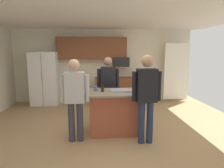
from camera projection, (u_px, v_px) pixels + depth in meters
name	position (u px, v px, depth m)	size (l,w,h in m)	color
floor	(109.00, 130.00, 4.48)	(7.04, 7.04, 0.00)	tan
ceiling	(108.00, 14.00, 4.05)	(7.04, 7.04, 0.00)	white
back_wall	(103.00, 66.00, 7.02)	(6.40, 0.10, 2.60)	beige
french_door_window_panel	(176.00, 72.00, 6.87)	(0.90, 0.06, 2.00)	white
cabinet_run_upper	(92.00, 48.00, 6.69)	(2.40, 0.38, 0.75)	brown
cabinet_run_lower	(121.00, 90.00, 6.90)	(1.80, 0.63, 0.90)	brown
refrigerator	(45.00, 79.00, 6.51)	(0.89, 0.76, 1.80)	white
microwave_over_range	(121.00, 62.00, 6.75)	(0.56, 0.40, 0.32)	black
kitchen_island	(113.00, 111.00, 4.33)	(1.17, 0.88, 0.93)	#9E4C33
person_guest_by_door	(146.00, 93.00, 3.69)	(0.57, 0.23, 1.75)	#232D4C
person_elder_center	(108.00, 84.00, 5.02)	(0.57, 0.22, 1.67)	tan
person_guest_right	(75.00, 95.00, 3.78)	(0.57, 0.22, 1.66)	#383842
mug_ceramic_white	(96.00, 89.00, 4.28)	(0.12, 0.08, 0.11)	#4C6B99
glass_short_whisky	(102.00, 87.00, 4.39)	(0.06, 0.06, 0.13)	black
glass_pilsner	(103.00, 89.00, 4.22)	(0.06, 0.06, 0.14)	black
serving_tray	(120.00, 91.00, 4.25)	(0.44, 0.30, 0.04)	#B7B7BC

